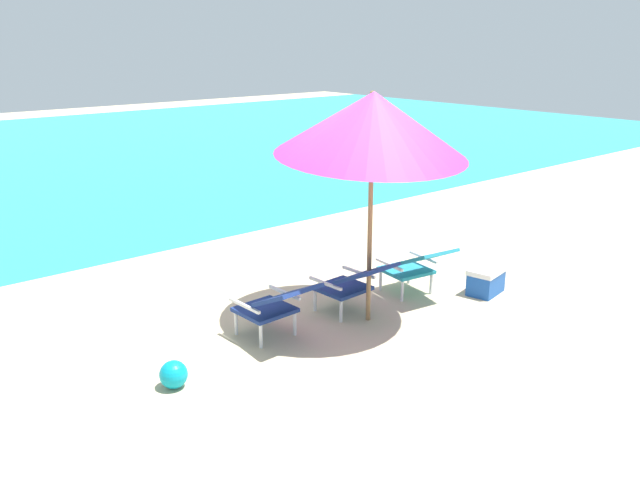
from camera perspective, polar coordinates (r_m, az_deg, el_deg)
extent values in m
plane|color=#CCB78E|center=(10.50, -12.04, 0.26)|extent=(40.00, 40.00, 0.00)
cube|color=#28B2B7|center=(18.28, -24.91, 6.16)|extent=(40.00, 18.00, 0.01)
cube|color=navy|center=(6.88, -4.73, -5.97)|extent=(0.54, 0.52, 0.04)
cube|color=navy|center=(6.52, -2.80, -4.74)|extent=(0.54, 0.54, 0.27)
cylinder|color=silver|center=(6.98, -7.20, -7.05)|extent=(0.04, 0.04, 0.26)
cylinder|color=silver|center=(7.22, -4.34, -6.13)|extent=(0.04, 0.04, 0.26)
cylinder|color=silver|center=(6.67, -5.09, -8.17)|extent=(0.04, 0.04, 0.26)
cylinder|color=silver|center=(6.92, -2.17, -7.15)|extent=(0.04, 0.04, 0.26)
cube|color=silver|center=(6.70, -6.52, -5.59)|extent=(0.05, 0.50, 0.03)
cube|color=silver|center=(6.99, -3.06, -4.51)|extent=(0.05, 0.50, 0.03)
cube|color=navy|center=(7.44, 1.92, -4.11)|extent=(0.54, 0.52, 0.04)
cube|color=navy|center=(7.11, 4.01, -2.86)|extent=(0.54, 0.54, 0.27)
cylinder|color=silver|center=(7.50, -0.43, -5.17)|extent=(0.04, 0.04, 0.26)
cylinder|color=silver|center=(7.78, 1.97, -4.33)|extent=(0.04, 0.04, 0.26)
cylinder|color=silver|center=(7.22, 1.83, -6.09)|extent=(0.04, 0.04, 0.26)
cylinder|color=silver|center=(7.51, 4.23, -5.18)|extent=(0.04, 0.04, 0.26)
cube|color=silver|center=(7.23, 0.45, -3.73)|extent=(0.05, 0.50, 0.03)
cube|color=silver|center=(7.57, 3.33, -2.78)|extent=(0.05, 0.50, 0.03)
cube|color=teal|center=(8.05, 7.38, -2.58)|extent=(0.59, 0.57, 0.04)
cube|color=teal|center=(7.70, 9.17, -1.46)|extent=(0.59, 0.58, 0.27)
cylinder|color=silver|center=(8.13, 5.20, -3.44)|extent=(0.04, 0.04, 0.26)
cylinder|color=silver|center=(8.39, 7.61, -2.86)|extent=(0.04, 0.04, 0.26)
cylinder|color=silver|center=(7.82, 7.05, -4.34)|extent=(0.04, 0.04, 0.26)
cylinder|color=silver|center=(8.09, 9.49, -3.71)|extent=(0.04, 0.04, 0.26)
cube|color=silver|center=(7.86, 5.94, -2.10)|extent=(0.10, 0.50, 0.03)
cube|color=silver|center=(8.17, 8.83, -1.45)|extent=(0.10, 0.50, 0.03)
cylinder|color=olive|center=(7.02, 4.28, 0.05)|extent=(0.05, 0.05, 1.84)
cone|color=purple|center=(6.77, 4.51, 9.89)|extent=(2.38, 2.41, 0.80)
sphere|color=#4C3823|center=(6.74, 4.56, 12.34)|extent=(0.07, 0.07, 0.07)
sphere|color=#0A93AD|center=(6.09, -12.43, -11.18)|extent=(0.25, 0.25, 0.25)
cube|color=#194CA5|center=(8.24, 14.00, -3.59)|extent=(0.50, 0.38, 0.26)
cube|color=white|center=(8.19, 14.08, -2.55)|extent=(0.52, 0.41, 0.06)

